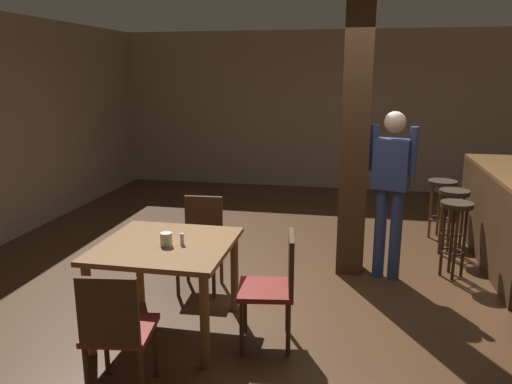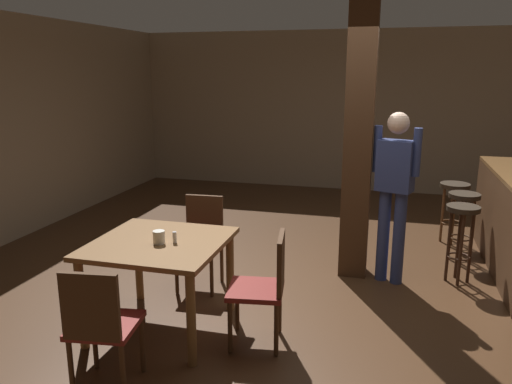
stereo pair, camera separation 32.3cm
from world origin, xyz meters
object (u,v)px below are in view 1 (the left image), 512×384
object	(u,v)px
bar_stool_mid	(453,207)
bar_stool_far	(442,195)
salt_shaker	(182,239)
bar_counter	(500,218)
napkin_cup	(166,239)
chair_south	(116,328)
bar_stool_near	(455,223)
chair_north	(201,238)
chair_east	(276,283)
standing_person	(391,184)
dining_table	(166,257)

from	to	relation	value
bar_stool_mid	bar_stool_far	size ratio (longest dim) A/B	1.03
salt_shaker	bar_counter	world-z (taller)	bar_counter
napkin_cup	bar_counter	bearing A→B (deg)	35.84
chair_south	bar_stool_mid	size ratio (longest dim) A/B	1.14
chair_south	bar_stool_near	bearing A→B (deg)	45.68
bar_counter	chair_north	bearing A→B (deg)	-158.00
chair_east	bar_counter	distance (m)	3.04
standing_person	bar_counter	world-z (taller)	standing_person
dining_table	napkin_cup	distance (m)	0.18
dining_table	chair_south	distance (m)	0.91
chair_south	standing_person	xyz separation A→B (m)	(1.81, 2.38, 0.50)
chair_north	bar_stool_far	bearing A→B (deg)	38.51
chair_south	napkin_cup	bearing A→B (deg)	88.30
dining_table	bar_stool_near	world-z (taller)	bar_stool_near
chair_east	salt_shaker	distance (m)	0.81
chair_south	napkin_cup	size ratio (longest dim) A/B	8.48
standing_person	bar_stool_far	xyz separation A→B (m)	(0.74, 1.44, -0.43)
napkin_cup	standing_person	distance (m)	2.37
chair_east	salt_shaker	size ratio (longest dim) A/B	9.72
salt_shaker	bar_stool_far	size ratio (longest dim) A/B	0.12
standing_person	bar_counter	distance (m)	1.47
napkin_cup	standing_person	bearing A→B (deg)	40.78
chair_south	chair_north	size ratio (longest dim) A/B	1.00
chair_south	standing_person	size ratio (longest dim) A/B	0.52
salt_shaker	bar_stool_far	bearing A→B (deg)	50.57
dining_table	bar_stool_mid	xyz separation A→B (m)	(2.58, 2.31, -0.07)
chair_south	bar_stool_far	xyz separation A→B (m)	(2.55, 3.82, 0.06)
chair_south	bar_stool_mid	xyz separation A→B (m)	(2.58, 3.20, 0.07)
chair_east	napkin_cup	bearing A→B (deg)	-177.41
napkin_cup	salt_shaker	distance (m)	0.12
chair_north	salt_shaker	size ratio (longest dim) A/B	9.72
chair_north	bar_counter	xyz separation A→B (m)	(3.04, 1.23, 0.03)
bar_stool_near	bar_stool_mid	size ratio (longest dim) A/B	1.03
dining_table	chair_south	world-z (taller)	chair_south
chair_east	bar_stool_mid	bearing A→B (deg)	53.96
chair_east	chair_north	size ratio (longest dim) A/B	1.00
standing_person	bar_stool_near	size ratio (longest dim) A/B	2.15
dining_table	chair_north	xyz separation A→B (m)	(0.01, 0.90, -0.14)
salt_shaker	bar_stool_far	distance (m)	3.80
napkin_cup	bar_stool_near	xyz separation A→B (m)	(2.46, 1.70, -0.23)
dining_table	chair_north	size ratio (longest dim) A/B	1.17
chair_north	bar_counter	bearing A→B (deg)	22.00
bar_stool_far	standing_person	bearing A→B (deg)	-117.14
dining_table	bar_stool_far	size ratio (longest dim) A/B	1.37
dining_table	bar_stool_far	distance (m)	3.88
chair_east	bar_counter	xyz separation A→B (m)	(2.16, 2.14, 0.03)
chair_east	bar_stool_far	bearing A→B (deg)	60.53
standing_person	chair_east	bearing A→B (deg)	-121.59
standing_person	bar_stool_far	world-z (taller)	standing_person
chair_north	napkin_cup	bearing A→B (deg)	-88.78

